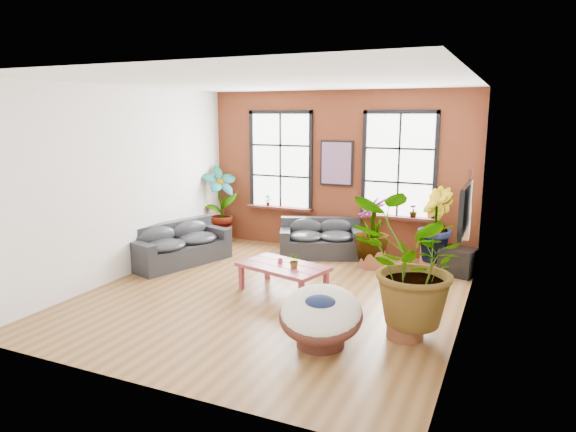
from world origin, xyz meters
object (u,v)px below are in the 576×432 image
sofa_left (178,245)px  papasan_chair (321,315)px  sofa_back (321,239)px  coffee_table (283,268)px

sofa_left → papasan_chair: (3.99, -2.39, 0.05)m
sofa_back → papasan_chair: papasan_chair is taller
sofa_left → coffee_table: (2.67, -0.69, 0.05)m
sofa_back → coffee_table: (0.22, -2.41, 0.07)m
sofa_left → papasan_chair: bearing=-103.5°
sofa_left → sofa_back: bearing=-37.6°
papasan_chair → sofa_left: bearing=135.7°
coffee_table → papasan_chair: size_ratio=1.25×
sofa_left → coffee_table: bearing=-87.1°
coffee_table → papasan_chair: (1.32, -1.70, 0.00)m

